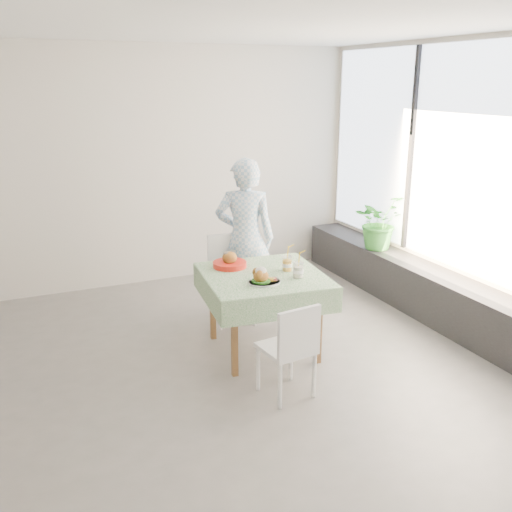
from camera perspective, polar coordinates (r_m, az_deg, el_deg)
name	(u,v)px	position (r m, az deg, el deg)	size (l,w,h in m)	color
floor	(179,378)	(4.93, -7.68, -12.02)	(6.00, 6.00, 0.00)	#5D5B58
ceiling	(163,19)	(4.33, -9.26, 22.38)	(6.00, 6.00, 0.00)	white
wall_back	(112,170)	(6.83, -14.17, 8.32)	(6.00, 0.02, 2.80)	beige
wall_front	(351,352)	(2.24, 9.52, -9.43)	(6.00, 0.02, 2.80)	beige
wall_right	(472,187)	(5.94, 20.83, 6.47)	(0.02, 5.00, 2.80)	beige
window_pane	(473,161)	(5.89, 20.88, 8.84)	(0.01, 4.80, 2.18)	#D1E0F9
window_ledge	(445,301)	(6.11, 18.34, -4.25)	(0.40, 4.80, 0.50)	black
cafe_table	(263,304)	(5.17, 0.73, -4.78)	(1.14, 1.14, 0.74)	brown
chair_far	(232,295)	(5.88, -2.38, -3.96)	(0.46, 0.46, 0.88)	white
chair_near	(287,367)	(4.56, 3.11, -10.99)	(0.41, 0.41, 0.79)	white
diner	(245,239)	(5.86, -1.10, 1.76)	(0.61, 0.40, 1.67)	#86B5D7
main_dish	(263,278)	(4.82, 0.66, -2.21)	(0.29, 0.29, 0.15)	white
juice_cup_orange	(287,264)	(5.14, 3.12, -0.81)	(0.10, 0.10, 0.27)	white
juice_cup_lemonade	(298,270)	(4.98, 4.24, -1.44)	(0.10, 0.10, 0.27)	white
second_dish	(230,262)	(5.25, -2.65, -0.65)	(0.31, 0.31, 0.15)	red
potted_plant	(379,221)	(6.77, 12.19, 3.40)	(0.58, 0.50, 0.64)	#327F2A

